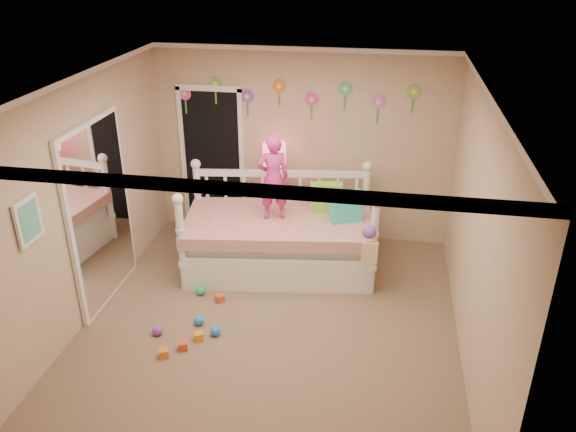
% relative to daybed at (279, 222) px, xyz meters
% --- Properties ---
extents(floor, '(4.00, 4.50, 0.01)m').
position_rel_daybed_xyz_m(floor, '(0.12, -1.25, -0.64)').
color(floor, '#7F684C').
rests_on(floor, ground).
extents(ceiling, '(4.00, 4.50, 0.01)m').
position_rel_daybed_xyz_m(ceiling, '(0.12, -1.25, 1.96)').
color(ceiling, white).
rests_on(ceiling, floor).
extents(back_wall, '(4.00, 0.01, 2.60)m').
position_rel_daybed_xyz_m(back_wall, '(0.12, 1.00, 0.66)').
color(back_wall, tan).
rests_on(back_wall, floor).
extents(left_wall, '(0.01, 4.50, 2.60)m').
position_rel_daybed_xyz_m(left_wall, '(-1.88, -1.25, 0.66)').
color(left_wall, tan).
rests_on(left_wall, floor).
extents(right_wall, '(0.01, 4.50, 2.60)m').
position_rel_daybed_xyz_m(right_wall, '(2.12, -1.25, 0.66)').
color(right_wall, tan).
rests_on(right_wall, floor).
extents(crown_molding, '(4.00, 4.50, 0.06)m').
position_rel_daybed_xyz_m(crown_molding, '(0.12, -1.25, 1.93)').
color(crown_molding, white).
rests_on(crown_molding, ceiling).
extents(daybed, '(2.49, 1.56, 1.27)m').
position_rel_daybed_xyz_m(daybed, '(0.00, 0.00, 0.00)').
color(daybed, white).
rests_on(daybed, floor).
extents(pillow_turquoise, '(0.40, 0.28, 0.38)m').
position_rel_daybed_xyz_m(pillow_turquoise, '(0.82, 0.03, 0.26)').
color(pillow_turquoise, '#25AEBC').
rests_on(pillow_turquoise, daybed).
extents(pillow_lime, '(0.41, 0.20, 0.37)m').
position_rel_daybed_xyz_m(pillow_lime, '(0.55, 0.28, 0.26)').
color(pillow_lime, '#86C63C').
rests_on(pillow_lime, daybed).
extents(child, '(0.44, 0.36, 1.05)m').
position_rel_daybed_xyz_m(child, '(-0.07, -0.02, 0.60)').
color(child, '#D63085').
rests_on(child, daybed).
extents(nightstand, '(0.45, 0.35, 0.74)m').
position_rel_daybed_xyz_m(nightstand, '(-0.20, 0.72, -0.27)').
color(nightstand, white).
rests_on(nightstand, floor).
extents(table_lamp, '(0.30, 0.30, 0.67)m').
position_rel_daybed_xyz_m(table_lamp, '(-0.20, 0.72, 0.55)').
color(table_lamp, '#EE1F76').
rests_on(table_lamp, nightstand).
extents(closet_doorway, '(0.90, 0.04, 2.07)m').
position_rel_daybed_xyz_m(closet_doorway, '(-1.13, 0.99, 0.40)').
color(closet_doorway, black).
rests_on(closet_doorway, back_wall).
extents(flower_decals, '(3.40, 0.02, 0.50)m').
position_rel_daybed_xyz_m(flower_decals, '(0.03, 0.99, 1.30)').
color(flower_decals, '#B2668C').
rests_on(flower_decals, back_wall).
extents(mirror_closet, '(0.07, 1.30, 2.10)m').
position_rel_daybed_xyz_m(mirror_closet, '(-1.84, -0.95, 0.41)').
color(mirror_closet, white).
rests_on(mirror_closet, left_wall).
extents(wall_picture, '(0.05, 0.34, 0.42)m').
position_rel_daybed_xyz_m(wall_picture, '(-1.85, -2.15, 0.91)').
color(wall_picture, white).
rests_on(wall_picture, left_wall).
extents(hanging_bag, '(0.20, 0.16, 0.36)m').
position_rel_daybed_xyz_m(hanging_bag, '(1.11, -0.65, 0.14)').
color(hanging_bag, beige).
rests_on(hanging_bag, daybed).
extents(toy_scatter, '(1.11, 1.46, 0.11)m').
position_rel_daybed_xyz_m(toy_scatter, '(-0.65, -1.43, -0.58)').
color(toy_scatter, '#996666').
rests_on(toy_scatter, floor).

